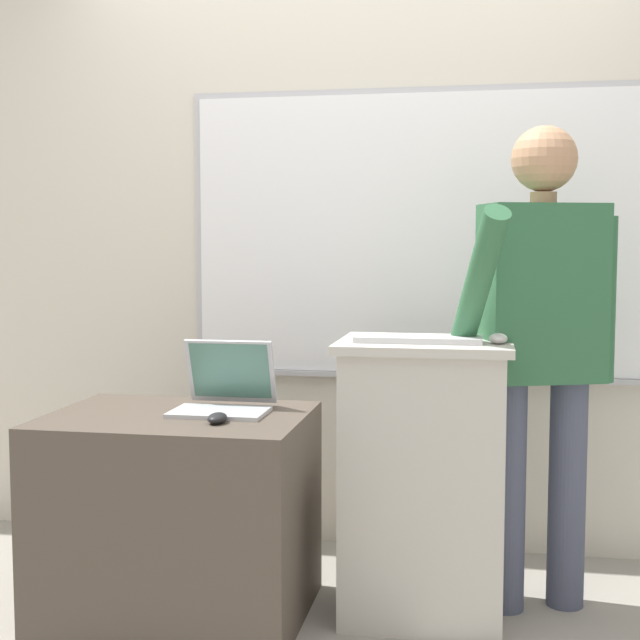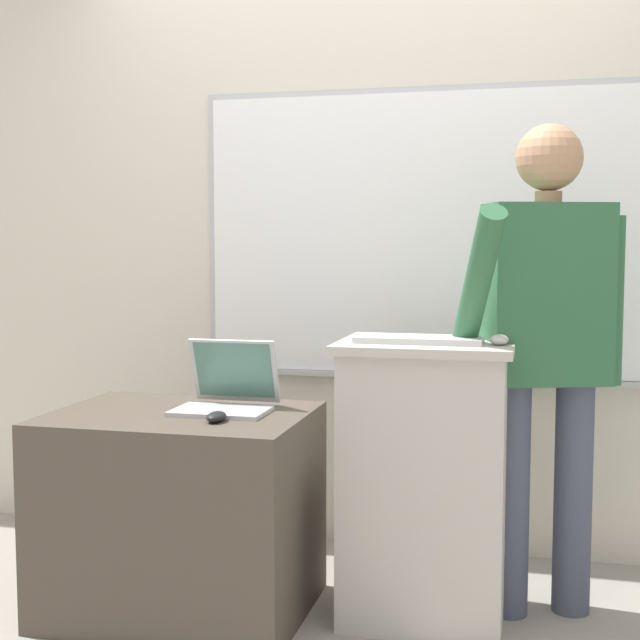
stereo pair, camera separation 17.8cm
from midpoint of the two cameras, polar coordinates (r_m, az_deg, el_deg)
back_wall at (r=3.77m, az=5.43°, el=6.59°), size 6.40×0.17×2.79m
lectern_podium at (r=3.11m, az=8.41°, el=-10.06°), size 0.58×0.48×0.95m
side_desk at (r=3.19m, az=-7.24°, el=-12.09°), size 0.88×0.66×0.70m
person_presenter at (r=3.13m, az=15.81°, el=-0.94°), size 0.58×0.63×1.68m
laptop at (r=3.13m, az=-4.29°, el=-4.46°), size 0.32×0.30×0.24m
wireless_keyboard at (r=2.97m, az=8.06°, el=-1.27°), size 0.42×0.15×0.02m
computer_mouse_by_laptop at (r=2.93m, az=-4.92°, el=-6.20°), size 0.06×0.10×0.03m
computer_mouse_by_keyboard at (r=2.96m, az=13.10°, el=-1.24°), size 0.06×0.10×0.03m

